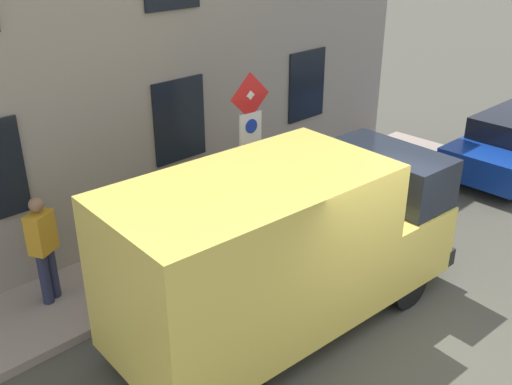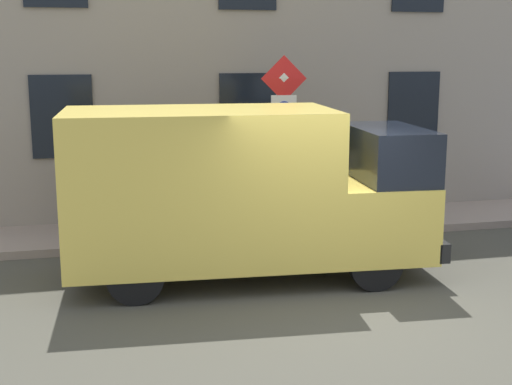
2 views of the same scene
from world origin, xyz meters
name	(u,v)px [view 1 (image 1 of 2)]	position (x,y,z in m)	size (l,w,h in m)	color
ground_plane	(397,341)	(0.00, 0.00, 0.00)	(80.00, 80.00, 0.00)	#49473D
sidewalk_slab	(214,238)	(3.98, 0.00, 0.07)	(1.76, 14.54, 0.14)	gray
building_facade	(163,50)	(5.20, 0.00, 3.33)	(0.75, 12.54, 6.66)	gray
sign_post_stacked	(250,137)	(3.31, -0.28, 2.14)	(0.17, 0.56, 2.97)	#474C47
delivery_van	(285,246)	(1.40, 0.87, 1.33)	(2.35, 5.45, 2.50)	#E8CA51
bicycle_black	(272,182)	(4.30, -1.86, 0.51)	(0.46, 1.72, 0.89)	black
bicycle_purple	(237,196)	(4.30, -0.89, 0.51)	(0.46, 1.71, 0.89)	black
bicycle_blue	(198,212)	(4.30, 0.09, 0.51)	(0.47, 1.72, 0.89)	black
pedestrian	(44,246)	(4.17, 3.09, 1.07)	(0.42, 0.48, 1.72)	#262B47
litter_bin	(247,216)	(3.45, -0.33, 0.59)	(0.44, 0.44, 0.90)	#2D5133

